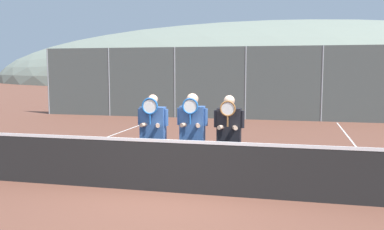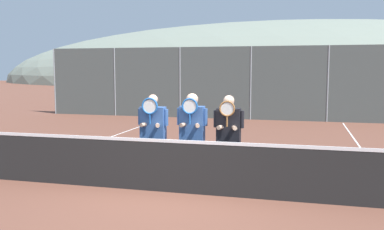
# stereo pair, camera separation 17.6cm
# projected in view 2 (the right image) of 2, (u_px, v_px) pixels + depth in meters

# --- Properties ---
(ground_plane) EXTENTS (120.00, 120.00, 0.00)m
(ground_plane) POSITION_uv_depth(u_px,v_px,m) (173.00, 192.00, 7.61)
(ground_plane) COLOR brown
(hill_distant) EXTENTS (96.87, 53.81, 18.84)m
(hill_distant) POSITION_uv_depth(u_px,v_px,m) (289.00, 82.00, 68.21)
(hill_distant) COLOR gray
(hill_distant) RESTS_ON ground_plane
(clubhouse_building) EXTENTS (13.80, 5.50, 3.24)m
(clubhouse_building) POSITION_uv_depth(u_px,v_px,m) (252.00, 77.00, 27.33)
(clubhouse_building) COLOR tan
(clubhouse_building) RESTS_ON ground_plane
(fence_back) EXTENTS (19.04, 0.06, 3.14)m
(fence_back) POSITION_uv_depth(u_px,v_px,m) (251.00, 83.00, 18.32)
(fence_back) COLOR gray
(fence_back) RESTS_ON ground_plane
(tennis_net) EXTENTS (10.17, 0.09, 1.05)m
(tennis_net) POSITION_uv_depth(u_px,v_px,m) (173.00, 165.00, 7.55)
(tennis_net) COLOR gray
(tennis_net) RESTS_ON ground_plane
(court_line_left_sideline) EXTENTS (0.05, 16.00, 0.01)m
(court_line_left_sideline) POSITION_uv_depth(u_px,v_px,m) (71.00, 151.00, 11.44)
(court_line_left_sideline) COLOR white
(court_line_left_sideline) RESTS_ON ground_plane
(court_line_right_sideline) EXTENTS (0.05, 16.00, 0.01)m
(court_line_right_sideline) POSITION_uv_depth(u_px,v_px,m) (374.00, 167.00, 9.55)
(court_line_right_sideline) COLOR white
(court_line_right_sideline) RESTS_ON ground_plane
(player_leftmost) EXTENTS (0.61, 0.34, 1.70)m
(player_leftmost) POSITION_uv_depth(u_px,v_px,m) (153.00, 130.00, 8.28)
(player_leftmost) COLOR black
(player_leftmost) RESTS_ON ground_plane
(player_center_left) EXTENTS (0.59, 0.34, 1.73)m
(player_center_left) POSITION_uv_depth(u_px,v_px,m) (192.00, 130.00, 8.09)
(player_center_left) COLOR white
(player_center_left) RESTS_ON ground_plane
(player_center_right) EXTENTS (0.57, 0.34, 1.71)m
(player_center_right) POSITION_uv_depth(u_px,v_px,m) (229.00, 133.00, 7.87)
(player_center_right) COLOR #56565B
(player_center_right) RESTS_ON ground_plane
(car_far_left) EXTENTS (4.76, 2.06, 1.71)m
(car_far_left) POSITION_uv_depth(u_px,v_px,m) (160.00, 94.00, 22.12)
(car_far_left) COLOR silver
(car_far_left) RESTS_ON ground_plane
(car_left_of_center) EXTENTS (4.06, 2.08, 1.88)m
(car_left_of_center) POSITION_uv_depth(u_px,v_px,m) (264.00, 94.00, 21.15)
(car_left_of_center) COLOR navy
(car_left_of_center) RESTS_ON ground_plane
(car_center) EXTENTS (4.04, 1.91, 1.67)m
(car_center) POSITION_uv_depth(u_px,v_px,m) (373.00, 98.00, 19.42)
(car_center) COLOR slate
(car_center) RESTS_ON ground_plane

